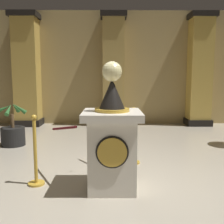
{
  "coord_description": "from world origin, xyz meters",
  "views": [
    {
      "loc": [
        -0.1,
        -3.85,
        1.57
      ],
      "look_at": [
        -0.08,
        -0.28,
        1.09
      ],
      "focal_mm": 42.54,
      "sensor_mm": 36.0,
      "label": 1
    }
  ],
  "objects_px": {
    "pedestal_clock": "(112,141)",
    "stanchion_near": "(133,144)",
    "stanchion_far": "(36,160)",
    "potted_palm_left": "(13,133)"
  },
  "relations": [
    {
      "from": "stanchion_far",
      "to": "stanchion_near",
      "type": "bearing_deg",
      "value": 32.43
    },
    {
      "from": "stanchion_near",
      "to": "pedestal_clock",
      "type": "bearing_deg",
      "value": -109.78
    },
    {
      "from": "pedestal_clock",
      "to": "stanchion_near",
      "type": "height_order",
      "value": "pedestal_clock"
    },
    {
      "from": "pedestal_clock",
      "to": "stanchion_near",
      "type": "distance_m",
      "value": 1.2
    },
    {
      "from": "stanchion_near",
      "to": "potted_palm_left",
      "type": "distance_m",
      "value": 2.93
    },
    {
      "from": "stanchion_near",
      "to": "potted_palm_left",
      "type": "bearing_deg",
      "value": 154.3
    },
    {
      "from": "pedestal_clock",
      "to": "stanchion_near",
      "type": "bearing_deg",
      "value": 70.22
    },
    {
      "from": "potted_palm_left",
      "to": "pedestal_clock",
      "type": "bearing_deg",
      "value": -46.44
    },
    {
      "from": "stanchion_near",
      "to": "potted_palm_left",
      "type": "xyz_separation_m",
      "value": [
        -2.63,
        1.27,
        -0.08
      ]
    },
    {
      "from": "stanchion_far",
      "to": "pedestal_clock",
      "type": "bearing_deg",
      "value": -7.16
    }
  ]
}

